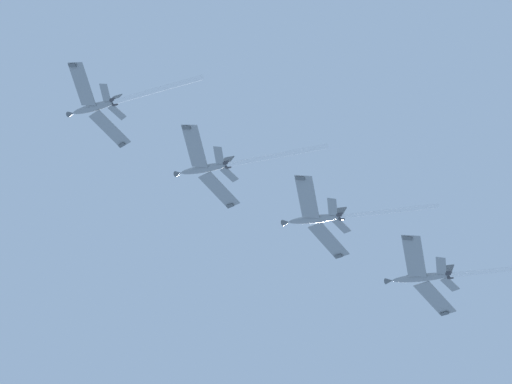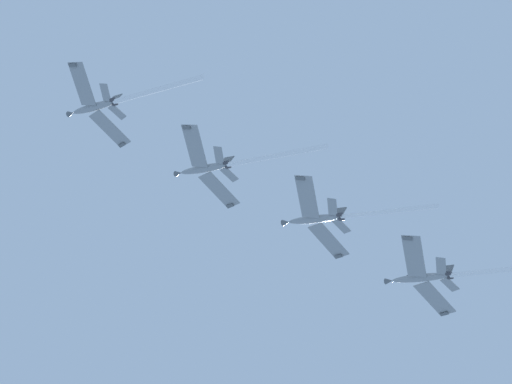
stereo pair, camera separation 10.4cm
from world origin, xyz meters
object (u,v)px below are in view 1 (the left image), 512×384
object	(u,v)px
jet_second	(225,165)
jet_third	(329,217)
jet_lead	(113,102)
jet_fourth	(447,275)

from	to	relation	value
jet_second	jet_third	xyz separation A→B (m)	(4.05, 20.99, -6.86)
jet_lead	jet_third	world-z (taller)	jet_lead
jet_second	jet_lead	bearing A→B (deg)	-96.80
jet_third	jet_lead	bearing A→B (deg)	-98.75
jet_lead	jet_third	distance (m)	47.30
jet_lead	jet_second	world-z (taller)	jet_lead
jet_second	jet_third	bearing A→B (deg)	79.08
jet_third	jet_fourth	size ratio (longest dim) A/B	0.86
jet_fourth	jet_lead	bearing A→B (deg)	-100.15
jet_second	jet_fourth	bearing A→B (deg)	78.03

